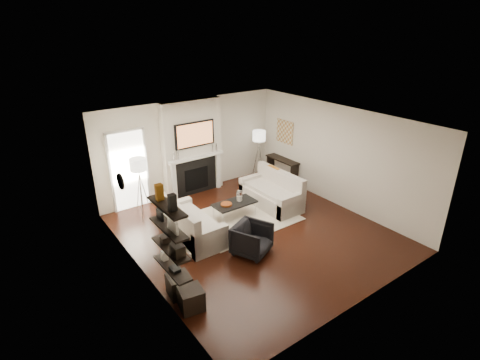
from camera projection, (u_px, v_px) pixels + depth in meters
room_envelope at (256, 180)px, 8.39m from camera, size 6.00×6.00×6.00m
chimney_breast at (193, 148)px, 10.53m from camera, size 1.80×0.25×2.70m
fireplace_surround at (196, 176)px, 10.76m from camera, size 1.30×0.02×1.04m
firebox at (197, 179)px, 10.78m from camera, size 0.75×0.02×0.65m
mantel_pilaster_l at (174, 182)px, 10.34m from camera, size 0.12×0.08×1.10m
mantel_pilaster_r at (218, 170)px, 11.11m from camera, size 0.12×0.08×1.10m
mantel_shelf at (196, 157)px, 10.49m from camera, size 1.70×0.18×0.07m
tv_body at (195, 134)px, 10.25m from camera, size 1.20×0.06×0.70m
tv_screen at (195, 135)px, 10.22m from camera, size 1.10×0.00×0.62m
candlestick_l_tall at (178, 155)px, 10.12m from camera, size 0.04×0.04×0.30m
candlestick_l_short at (174, 157)px, 10.07m from camera, size 0.04×0.04×0.24m
candlestick_r_tall at (213, 147)px, 10.72m from camera, size 0.04×0.04×0.30m
candlestick_r_short at (216, 147)px, 10.80m from camera, size 0.04×0.04×0.24m
hallway_panel at (129, 171)px, 9.73m from camera, size 0.90×0.02×2.10m
door_trim_l at (111, 175)px, 9.46m from camera, size 0.06×0.06×2.16m
door_trim_r at (147, 167)px, 9.98m from camera, size 0.06×0.06×2.16m
door_trim_top at (124, 131)px, 9.29m from camera, size 1.02×0.06×0.06m
rug at (242, 218)px, 9.56m from camera, size 2.60×2.00×0.01m
loveseat_left_base at (192, 229)px, 8.64m from camera, size 0.85×1.80×0.42m
loveseat_left_back at (178, 222)px, 8.33m from camera, size 0.18×1.80×0.80m
loveseat_left_arm_n at (210, 242)px, 8.00m from camera, size 0.85×0.18×0.60m
loveseat_left_arm_s at (176, 213)px, 9.21m from camera, size 0.85×0.18×0.60m
loveseat_left_cushion at (193, 219)px, 8.56m from camera, size 0.63×1.44×0.10m
pillow_left_orange at (171, 208)px, 8.48m from camera, size 0.10×0.42×0.42m
pillow_left_charcoal at (184, 219)px, 8.03m from camera, size 0.10×0.40×0.40m
loveseat_right_base at (271, 198)px, 10.17m from camera, size 0.85×1.80×0.42m
loveseat_right_back at (280, 184)px, 10.23m from camera, size 0.18×1.80×0.80m
loveseat_right_arm_n at (291, 206)px, 9.53m from camera, size 0.85×0.18×0.60m
loveseat_right_arm_s at (253, 185)px, 10.74m from camera, size 0.85×0.18×0.60m
loveseat_right_cushion at (270, 190)px, 10.04m from camera, size 0.63×1.44×0.10m
pillow_right_orange at (273, 174)px, 10.37m from camera, size 0.10×0.42×0.42m
pillow_right_charcoal at (288, 181)px, 9.93m from camera, size 0.10×0.40×0.40m
coffee_table at (235, 203)px, 9.45m from camera, size 1.10×0.55×0.04m
coffee_leg_nw at (223, 220)px, 9.10m from camera, size 0.02×0.02×0.38m
coffee_leg_ne at (255, 209)px, 9.64m from camera, size 0.02×0.02×0.38m
coffee_leg_sw at (213, 213)px, 9.43m from camera, size 0.02×0.02×0.38m
coffee_leg_se at (245, 202)px, 9.97m from camera, size 0.02×0.02×0.38m
hurricane_glass at (239, 196)px, 9.47m from camera, size 0.15×0.15×0.26m
hurricane_candle at (239, 198)px, 9.49m from camera, size 0.09×0.09×0.14m
copper_bowl at (226, 204)px, 9.30m from camera, size 0.28×0.28×0.05m
armchair at (252, 238)px, 8.00m from camera, size 0.94×0.92×0.74m
lamp_left_post at (142, 196)px, 9.37m from camera, size 0.02×0.02×1.20m
lamp_left_shade at (138, 164)px, 9.03m from camera, size 0.40×0.40×0.30m
lamp_left_leg_a at (146, 195)px, 9.43m from camera, size 0.25×0.02×1.23m
lamp_left_leg_b at (138, 195)px, 9.41m from camera, size 0.14×0.22×1.23m
lamp_left_leg_c at (141, 198)px, 9.27m from camera, size 0.14×0.22×1.23m
lamp_right_post at (259, 162)px, 11.62m from camera, size 0.02×0.02×1.20m
lamp_right_shade at (259, 136)px, 11.28m from camera, size 0.40×0.40×0.30m
lamp_right_leg_a at (261, 161)px, 11.67m from camera, size 0.25×0.02×1.23m
lamp_right_leg_b at (255, 162)px, 11.66m from camera, size 0.14×0.22×1.23m
lamp_right_leg_c at (259, 163)px, 11.51m from camera, size 0.14×0.22×1.23m
console_top at (282, 160)px, 11.46m from camera, size 0.35×1.20×0.04m
console_leg_n at (294, 176)px, 11.20m from camera, size 0.30×0.04×0.71m
console_leg_s at (270, 166)px, 12.01m from camera, size 0.30×0.04×0.71m
wall_art at (285, 132)px, 11.32m from camera, size 0.03×0.70×0.70m
shelf_bottom at (172, 268)px, 6.49m from camera, size 0.25×1.00×0.03m
shelf_lower at (170, 248)px, 6.33m from camera, size 0.25×1.00×0.04m
shelf_upper at (169, 228)px, 6.18m from camera, size 0.25×1.00×0.04m
shelf_top at (167, 206)px, 6.02m from camera, size 0.25×1.00×0.04m
decor_magfile_a at (172, 203)px, 5.79m from camera, size 0.12×0.10×0.28m
decor_magfile_b at (159, 192)px, 6.15m from camera, size 0.12×0.10×0.28m
decor_frame_a at (173, 226)px, 5.99m from camera, size 0.04×0.30×0.22m
decor_frame_b at (160, 215)px, 6.37m from camera, size 0.04×0.22×0.18m
decor_wine_rack at (177, 250)px, 6.08m from camera, size 0.18×0.25×0.20m
decor_box_small at (165, 240)px, 6.44m from camera, size 0.15×0.12×0.12m
decor_books at (175, 269)px, 6.39m from camera, size 0.14×0.20×0.05m
decor_box_tall at (165, 255)px, 6.65m from camera, size 0.10×0.10×0.18m
clock_rim at (120, 181)px, 7.45m from camera, size 0.04×0.34×0.34m
clock_face at (122, 181)px, 7.47m from camera, size 0.01×0.29×0.29m
ottoman_near at (179, 285)px, 6.84m from camera, size 0.44×0.44×0.40m
ottoman_far at (191, 299)px, 6.50m from camera, size 0.46×0.46×0.40m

